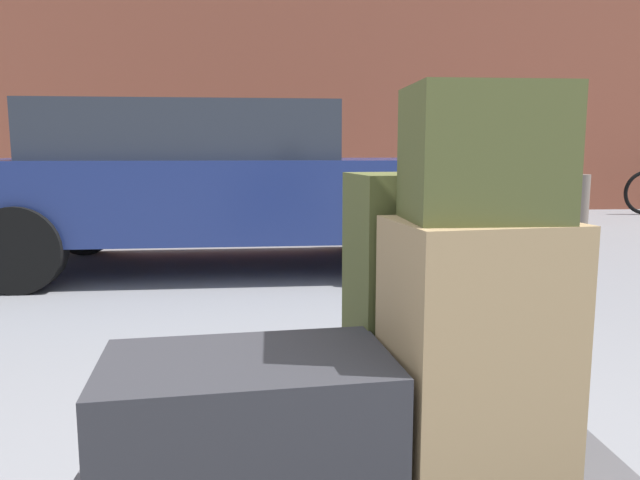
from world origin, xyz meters
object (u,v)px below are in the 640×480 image
at_px(bollard_kerb_near, 469,200).
at_px(suitcase_tan_center, 475,363).
at_px(bollard_kerb_mid, 581,200).
at_px(suitcase_olive_front_left, 432,309).
at_px(duffel_bag_charcoal_rear_right, 248,436).
at_px(duffel_bag_olive_topmost_pile, 483,154).
at_px(parked_car, 215,182).

bearing_deg(bollard_kerb_near, suitcase_tan_center, -107.83).
bearing_deg(suitcase_tan_center, bollard_kerb_mid, 52.78).
relative_size(bollard_kerb_near, bollard_kerb_mid, 1.00).
relative_size(suitcase_tan_center, suitcase_olive_front_left, 0.88).
relative_size(duffel_bag_charcoal_rear_right, duffel_bag_olive_topmost_pile, 1.95).
distance_m(suitcase_tan_center, duffel_bag_charcoal_rear_right, 0.46).
height_order(suitcase_tan_center, suitcase_olive_front_left, suitcase_olive_front_left).
bearing_deg(duffel_bag_charcoal_rear_right, bollard_kerb_near, 62.83).
height_order(suitcase_olive_front_left, bollard_kerb_near, suitcase_olive_front_left).
bearing_deg(parked_car, duffel_bag_charcoal_rear_right, -83.68).
distance_m(suitcase_olive_front_left, bollard_kerb_near, 7.17).
bearing_deg(bollard_kerb_mid, duffel_bag_olive_topmost_pile, -118.65).
bearing_deg(suitcase_olive_front_left, suitcase_tan_center, -94.44).
height_order(suitcase_tan_center, parked_car, parked_car).
bearing_deg(duffel_bag_olive_topmost_pile, duffel_bag_charcoal_rear_right, -177.38).
bearing_deg(duffel_bag_olive_topmost_pile, parked_car, 101.58).
xyz_separation_m(duffel_bag_olive_topmost_pile, bollard_kerb_mid, (3.86, 7.06, -0.67)).
xyz_separation_m(duffel_bag_charcoal_rear_right, duffel_bag_olive_topmost_pile, (0.44, 0.02, 0.53)).
height_order(suitcase_olive_front_left, bollard_kerb_mid, suitcase_olive_front_left).
bearing_deg(bollard_kerb_mid, bollard_kerb_near, 180.00).
height_order(suitcase_olive_front_left, duffel_bag_olive_topmost_pile, duffel_bag_olive_topmost_pile).
bearing_deg(duffel_bag_olive_topmost_pile, bollard_kerb_near, 71.64).
bearing_deg(suitcase_tan_center, suitcase_olive_front_left, 85.08).
height_order(parked_car, bollard_kerb_near, parked_car).
height_order(suitcase_tan_center, bollard_kerb_mid, suitcase_tan_center).
bearing_deg(parked_car, bollard_kerb_near, 40.97).
xyz_separation_m(suitcase_tan_center, parked_car, (-0.92, 4.29, 0.14)).
xyz_separation_m(suitcase_olive_front_left, duffel_bag_olive_topmost_pile, (0.02, -0.27, 0.37)).
bearing_deg(duffel_bag_charcoal_rear_right, suitcase_tan_center, -3.06).
bearing_deg(bollard_kerb_mid, duffel_bag_charcoal_rear_right, -121.26).
distance_m(suitcase_olive_front_left, bollard_kerb_mid, 7.82).
bearing_deg(suitcase_olive_front_left, parked_car, 94.57).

